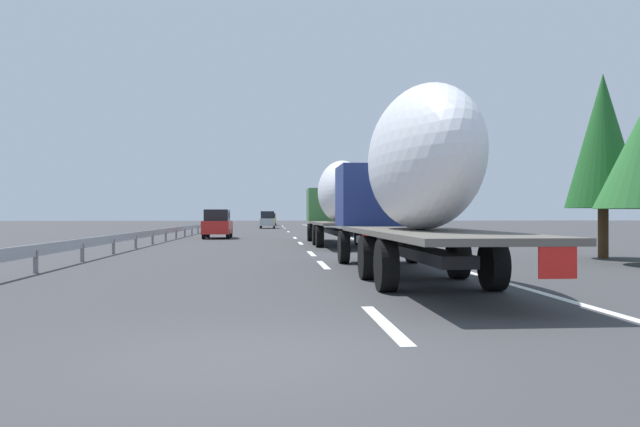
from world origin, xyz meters
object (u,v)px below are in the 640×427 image
(car_red_compact, at_px, (218,224))
(car_silver_hatch, at_px, (267,220))
(truck_trailing, at_px, (410,177))
(truck_lead, at_px, (338,198))
(car_yellow_coupe, at_px, (270,219))
(road_sign, at_px, (342,207))

(car_red_compact, bearing_deg, car_silver_hatch, -5.64)
(truck_trailing, height_order, car_red_compact, truck_trailing)
(truck_lead, bearing_deg, truck_trailing, 180.00)
(truck_lead, relative_size, truck_trailing, 0.99)
(truck_trailing, distance_m, car_yellow_coupe, 78.84)
(truck_trailing, relative_size, car_yellow_coupe, 3.04)
(car_red_compact, relative_size, road_sign, 1.32)
(truck_lead, distance_m, truck_trailing, 16.67)
(truck_trailing, height_order, road_sign, truck_trailing)
(truck_lead, relative_size, car_yellow_coupe, 3.01)
(car_yellow_coupe, bearing_deg, road_sign, -169.67)
(car_red_compact, distance_m, car_yellow_coupe, 52.22)
(car_red_compact, xyz_separation_m, car_silver_hatch, (31.47, -3.11, 0.04))
(truck_trailing, distance_m, road_sign, 42.32)
(car_red_compact, distance_m, road_sign, 18.57)
(car_silver_hatch, height_order, car_yellow_coupe, car_silver_hatch)
(truck_lead, relative_size, car_red_compact, 3.16)
(truck_lead, xyz_separation_m, car_yellow_coupe, (62.07, 3.56, -1.46))
(road_sign, bearing_deg, truck_trailing, 175.80)
(truck_trailing, relative_size, car_silver_hatch, 2.95)
(truck_lead, distance_m, road_sign, 25.73)
(road_sign, bearing_deg, car_silver_hatch, 23.54)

